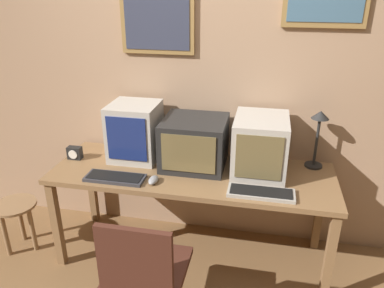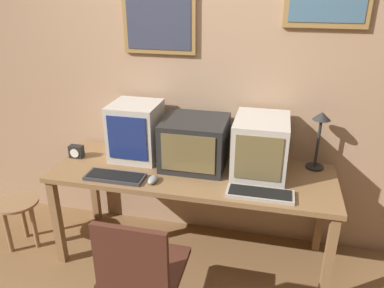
{
  "view_description": "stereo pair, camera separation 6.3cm",
  "coord_description": "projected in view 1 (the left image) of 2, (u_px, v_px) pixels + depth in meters",
  "views": [
    {
      "loc": [
        0.47,
        -1.52,
        1.96
      ],
      "look_at": [
        0.0,
        0.78,
        0.94
      ],
      "focal_mm": 35.0,
      "sensor_mm": 36.0,
      "label": 1
    },
    {
      "loc": [
        0.54,
        -1.5,
        1.96
      ],
      "look_at": [
        0.0,
        0.78,
        0.94
      ],
      "focal_mm": 35.0,
      "sensor_mm": 36.0,
      "label": 2
    }
  ],
  "objects": [
    {
      "name": "desk_clock",
      "position": [
        75.0,
        153.0,
        2.82
      ],
      "size": [
        0.11,
        0.06,
        0.1
      ],
      "color": "black",
      "rests_on": "desk"
    },
    {
      "name": "monitor_center",
      "position": [
        195.0,
        142.0,
        2.68
      ],
      "size": [
        0.45,
        0.44,
        0.35
      ],
      "color": "black",
      "rests_on": "desk"
    },
    {
      "name": "mouse_near_keyboard",
      "position": [
        153.0,
        180.0,
        2.49
      ],
      "size": [
        0.06,
        0.12,
        0.04
      ],
      "color": "gray",
      "rests_on": "desk"
    },
    {
      "name": "keyboard_main",
      "position": [
        115.0,
        178.0,
        2.53
      ],
      "size": [
        0.41,
        0.16,
        0.03
      ],
      "color": "#333338",
      "rests_on": "desk"
    },
    {
      "name": "desk",
      "position": [
        192.0,
        181.0,
        2.68
      ],
      "size": [
        1.99,
        0.68,
        0.73
      ],
      "color": "olive",
      "rests_on": "ground_plane"
    },
    {
      "name": "desk_lamp",
      "position": [
        318.0,
        129.0,
        2.6
      ],
      "size": [
        0.13,
        0.13,
        0.42
      ],
      "color": "black",
      "rests_on": "desk"
    },
    {
      "name": "monitor_left",
      "position": [
        135.0,
        131.0,
        2.78
      ],
      "size": [
        0.35,
        0.36,
        0.42
      ],
      "color": "#B7B2A8",
      "rests_on": "desk"
    },
    {
      "name": "monitor_right",
      "position": [
        260.0,
        145.0,
        2.58
      ],
      "size": [
        0.36,
        0.45,
        0.4
      ],
      "color": "#B7B2A8",
      "rests_on": "desk"
    },
    {
      "name": "wall_back",
      "position": [
        203.0,
        78.0,
        2.78
      ],
      "size": [
        8.0,
        0.08,
        2.6
      ],
      "color": "tan",
      "rests_on": "ground_plane"
    },
    {
      "name": "side_stool",
      "position": [
        17.0,
        215.0,
        2.89
      ],
      "size": [
        0.32,
        0.32,
        0.41
      ],
      "color": "#8E6B47",
      "rests_on": "ground_plane"
    },
    {
      "name": "office_chair",
      "position": [
        146.0,
        283.0,
        2.16
      ],
      "size": [
        0.46,
        0.46,
        0.85
      ],
      "color": "black",
      "rests_on": "ground_plane"
    },
    {
      "name": "keyboard_side",
      "position": [
        261.0,
        193.0,
        2.35
      ],
      "size": [
        0.42,
        0.16,
        0.03
      ],
      "color": "#A8A399",
      "rests_on": "desk"
    }
  ]
}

